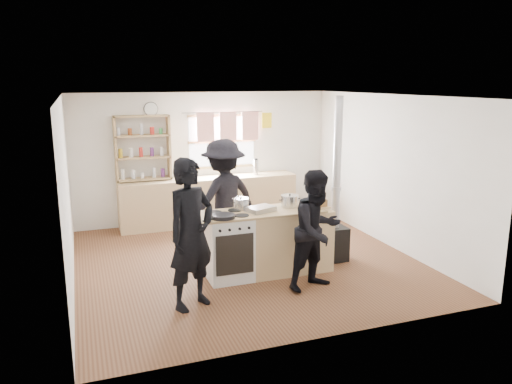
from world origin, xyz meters
TOP-DOWN VIEW (x-y plane):
  - ground at (0.00, 0.00)m, footprint 5.00×5.00m
  - back_counter at (0.00, 2.22)m, footprint 3.40×0.55m
  - shelving_unit at (-1.20, 2.34)m, footprint 1.00×0.28m
  - thermos at (0.95, 2.22)m, footprint 0.10×0.10m
  - cooking_island at (0.14, -0.55)m, footprint 1.97×0.64m
  - skillet_greens at (-0.57, -0.73)m, footprint 0.42×0.42m
  - roast_tray at (0.02, -0.57)m, footprint 0.44×0.38m
  - stockpot_stove at (-0.20, -0.37)m, footprint 0.23×0.23m
  - stockpot_counter at (0.51, -0.47)m, footprint 0.26×0.26m
  - bread_board at (0.88, -0.68)m, footprint 0.31×0.24m
  - flue_heater at (1.30, -0.40)m, footprint 0.35×0.35m
  - person_near_left at (-1.12, -1.25)m, footprint 0.80×0.71m
  - person_near_right at (0.56, -1.26)m, footprint 0.92×0.81m
  - person_far at (-0.23, 0.41)m, footprint 1.36×1.06m

SIDE VIEW (x-z plane):
  - ground at x=0.00m, z-range -0.01..0.00m
  - back_counter at x=0.00m, z-range 0.00..0.90m
  - cooking_island at x=0.14m, z-range 0.00..0.93m
  - flue_heater at x=1.30m, z-range -0.60..1.90m
  - person_near_right at x=0.56m, z-range 0.00..1.60m
  - person_far at x=-0.23m, z-range 0.00..1.84m
  - person_near_left at x=-1.12m, z-range 0.00..1.84m
  - skillet_greens at x=-0.57m, z-range 0.93..0.98m
  - roast_tray at x=0.02m, z-range 0.93..1.00m
  - bread_board at x=0.88m, z-range 0.92..1.04m
  - stockpot_stove at x=-0.20m, z-range 0.92..1.11m
  - stockpot_counter at x=0.51m, z-range 0.92..1.11m
  - thermos at x=0.95m, z-range 0.90..1.20m
  - shelving_unit at x=-1.20m, z-range 0.91..2.11m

